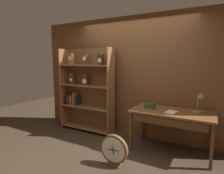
% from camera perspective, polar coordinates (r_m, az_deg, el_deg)
% --- Properties ---
extents(ground_plane, '(10.00, 10.00, 0.00)m').
position_cam_1_polar(ground_plane, '(3.34, -2.78, -21.65)').
color(ground_plane, '#3D2D21').
extents(back_wood_panel, '(4.80, 0.05, 2.60)m').
position_cam_1_polar(back_wood_panel, '(4.07, 6.69, 3.02)').
color(back_wood_panel, brown).
rests_on(back_wood_panel, ground).
extents(bookshelf, '(1.35, 0.33, 1.94)m').
position_cam_1_polar(bookshelf, '(4.41, -8.03, -0.91)').
color(bookshelf, brown).
rests_on(bookshelf, ground).
extents(workbench, '(1.43, 0.71, 0.76)m').
position_cam_1_polar(workbench, '(3.51, 17.79, -8.45)').
color(workbench, brown).
rests_on(workbench, ground).
extents(desk_lamp, '(0.20, 0.21, 0.39)m').
position_cam_1_polar(desk_lamp, '(3.50, 25.55, -3.54)').
color(desk_lamp, olive).
rests_on(desk_lamp, workbench).
extents(toolbox_small, '(0.18, 0.12, 0.09)m').
position_cam_1_polar(toolbox_small, '(3.60, 11.52, -5.71)').
color(toolbox_small, '#2D5123').
rests_on(toolbox_small, workbench).
extents(open_repair_manual, '(0.20, 0.25, 0.02)m').
position_cam_1_polar(open_repair_manual, '(3.39, 17.81, -7.42)').
color(open_repair_manual, silver).
rests_on(open_repair_manual, workbench).
extents(round_clock_large, '(0.47, 0.11, 0.51)m').
position_cam_1_polar(round_clock_large, '(3.09, 0.61, -18.82)').
color(round_clock_large, brown).
rests_on(round_clock_large, ground).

